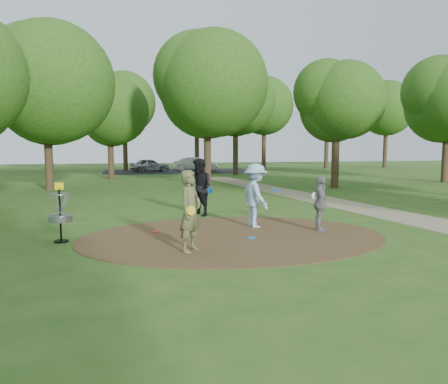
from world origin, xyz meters
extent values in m
plane|color=#2D5119|center=(0.00, 0.00, 0.00)|extent=(100.00, 100.00, 0.00)
cylinder|color=#47301C|center=(0.00, 0.00, 0.01)|extent=(8.40, 8.40, 0.02)
cube|color=#8C7A5B|center=(6.50, 2.00, 0.01)|extent=(7.55, 39.89, 0.01)
cube|color=black|center=(2.00, 30.00, 0.00)|extent=(14.00, 8.00, 0.01)
imported|color=brown|center=(-1.38, -1.43, 0.96)|extent=(0.79, 0.83, 1.92)
cylinder|color=gold|center=(-1.40, -1.68, 1.01)|extent=(0.22, 0.09, 0.22)
imported|color=#92BBDA|center=(0.96, 1.16, 0.97)|extent=(0.95, 1.37, 1.94)
cylinder|color=#0B3DC4|center=(1.59, 1.12, 1.13)|extent=(0.29, 0.29, 0.08)
imported|color=black|center=(-0.33, 3.68, 1.01)|extent=(1.14, 1.23, 2.03)
cylinder|color=blue|center=(0.01, 3.63, 0.90)|extent=(0.23, 0.12, 0.22)
imported|color=gray|center=(2.63, 0.21, 0.81)|extent=(0.64, 1.02, 1.62)
cylinder|color=white|center=(2.45, 0.18, 1.04)|extent=(0.22, 0.08, 0.22)
cylinder|color=#1BB9D8|center=(-1.09, 1.11, 0.03)|extent=(0.22, 0.22, 0.02)
cylinder|color=#0B84C6|center=(0.40, -0.37, 0.03)|extent=(0.22, 0.22, 0.02)
cylinder|color=red|center=(-2.04, 0.99, 0.03)|extent=(0.22, 0.22, 0.02)
imported|color=#96979D|center=(-0.77, 30.12, 0.61)|extent=(3.81, 2.13, 1.23)
imported|color=#A6A7AE|center=(3.56, 29.85, 0.67)|extent=(4.32, 2.76, 1.34)
cylinder|color=black|center=(-4.50, 0.30, 0.68)|extent=(0.05, 0.05, 1.35)
cylinder|color=black|center=(-4.50, 0.30, 0.02)|extent=(0.36, 0.36, 0.04)
cylinder|color=gray|center=(-4.50, 0.30, 0.62)|extent=(0.60, 0.60, 0.16)
torus|color=gray|center=(-4.50, 0.30, 0.70)|extent=(0.63, 0.63, 0.03)
torus|color=gray|center=(-4.50, 0.30, 1.25)|extent=(0.58, 0.58, 0.02)
cube|color=yellow|center=(-4.50, 0.30, 1.45)|extent=(0.22, 0.02, 0.18)
cylinder|color=#332316|center=(-7.00, 14.00, 1.90)|extent=(0.44, 0.44, 3.80)
sphere|color=#264913|center=(-7.00, 14.00, 5.59)|extent=(6.52, 6.52, 6.52)
cylinder|color=#332316|center=(2.00, 15.00, 2.09)|extent=(0.44, 0.44, 4.18)
sphere|color=#264913|center=(2.00, 15.00, 5.94)|extent=(6.41, 6.41, 6.41)
cylinder|color=#332316|center=(9.00, 12.00, 1.80)|extent=(0.44, 0.44, 3.61)
sphere|color=#264913|center=(9.00, 12.00, 4.83)|extent=(4.44, 4.44, 4.44)
cylinder|color=#332316|center=(-4.00, 22.00, 1.71)|extent=(0.44, 0.44, 3.42)
sphere|color=#264913|center=(-4.00, 22.00, 4.76)|extent=(4.89, 4.89, 4.89)
cylinder|color=#332316|center=(6.00, 24.00, 2.19)|extent=(0.44, 0.44, 4.37)
sphere|color=#264913|center=(6.00, 24.00, 5.91)|extent=(5.61, 5.61, 5.61)
cylinder|color=#332316|center=(18.00, 14.00, 1.90)|extent=(0.44, 0.44, 3.80)
sphere|color=#264913|center=(18.00, 14.00, 5.33)|extent=(5.56, 5.56, 5.56)
camera|label=1|loc=(-2.77, -11.39, 2.49)|focal=35.00mm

